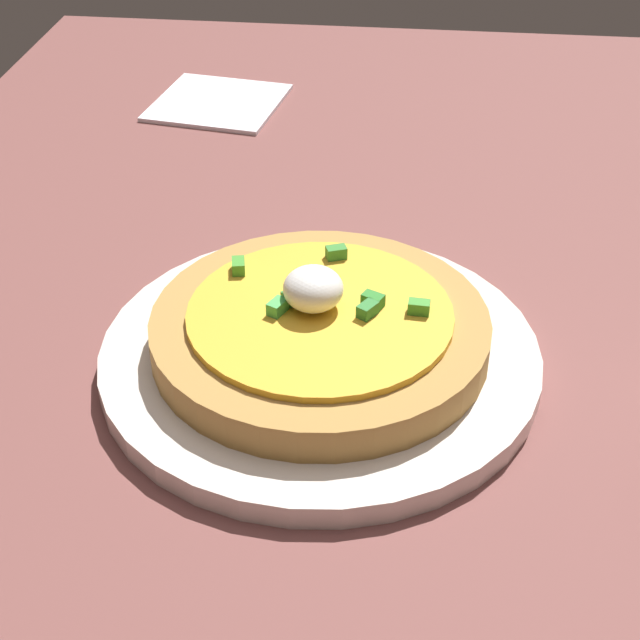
% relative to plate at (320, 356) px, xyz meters
% --- Properties ---
extents(dining_table, '(1.19, 0.89, 0.03)m').
position_rel_plate_xyz_m(dining_table, '(-0.04, 0.06, -0.02)').
color(dining_table, brown).
rests_on(dining_table, ground).
extents(plate, '(0.27, 0.27, 0.01)m').
position_rel_plate_xyz_m(plate, '(0.00, 0.00, 0.00)').
color(plate, silver).
rests_on(plate, dining_table).
extents(pizza, '(0.21, 0.21, 0.05)m').
position_rel_plate_xyz_m(pizza, '(-0.00, -0.00, 0.02)').
color(pizza, '#AF8241').
rests_on(pizza, plate).
extents(napkin, '(0.13, 0.13, 0.00)m').
position_rel_plate_xyz_m(napkin, '(-0.39, -0.14, -0.01)').
color(napkin, white).
rests_on(napkin, dining_table).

